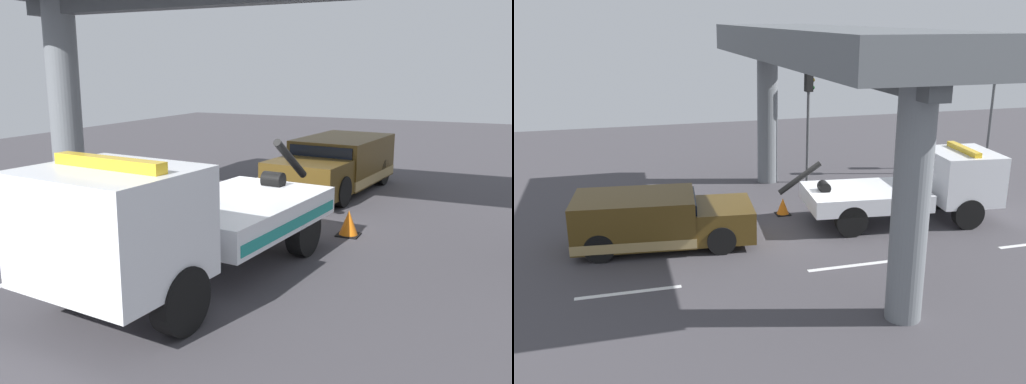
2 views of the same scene
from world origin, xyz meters
TOP-DOWN VIEW (x-y plane):
  - ground_plane at (0.00, 0.00)m, footprint 60.00×40.00m
  - lane_stripe_west at (-6.00, -2.93)m, footprint 2.60×0.16m
  - lane_stripe_mid at (0.00, -2.93)m, footprint 2.60×0.16m
  - tow_truck_white at (3.62, -0.08)m, footprint 7.34×2.97m
  - towed_van_green at (-5.07, 0.01)m, footprint 5.38×2.67m
  - traffic_cone_orange at (-0.62, 1.69)m, footprint 0.49×0.49m

SIDE VIEW (x-z plane):
  - ground_plane at x=0.00m, z-range -0.10..0.00m
  - lane_stripe_west at x=-6.00m, z-range 0.00..0.01m
  - lane_stripe_mid at x=0.00m, z-range 0.00..0.01m
  - traffic_cone_orange at x=-0.62m, z-range -0.02..0.57m
  - towed_van_green at x=-5.07m, z-range -0.01..1.57m
  - tow_truck_white at x=3.62m, z-range -0.03..2.43m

